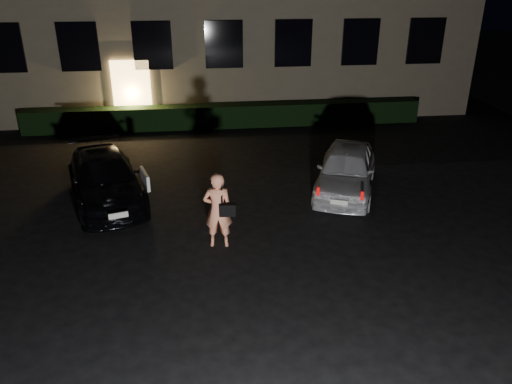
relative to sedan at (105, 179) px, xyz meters
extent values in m
plane|color=black|center=(3.56, -4.23, -0.60)|extent=(80.00, 80.00, 0.00)
cube|color=#FFC36C|center=(0.06, 6.71, 0.65)|extent=(1.40, 0.10, 2.50)
cube|color=black|center=(-4.24, 6.71, 2.40)|extent=(1.40, 0.10, 1.70)
cube|color=black|center=(-1.64, 6.71, 2.40)|extent=(1.40, 0.10, 1.70)
cube|color=black|center=(0.96, 6.71, 2.40)|extent=(1.40, 0.10, 1.70)
cube|color=black|center=(3.56, 6.71, 2.40)|extent=(1.40, 0.10, 1.70)
cube|color=black|center=(6.16, 6.71, 2.40)|extent=(1.40, 0.10, 1.70)
cube|color=black|center=(8.76, 6.71, 2.40)|extent=(1.40, 0.10, 1.70)
cube|color=black|center=(11.36, 6.71, 2.40)|extent=(1.40, 0.10, 1.70)
cube|color=black|center=(3.56, 6.27, -0.17)|extent=(15.00, 0.70, 0.85)
imported|color=black|center=(0.00, 0.00, 0.00)|extent=(2.74, 4.40, 1.19)
cube|color=white|center=(1.07, -0.47, 0.14)|extent=(0.31, 0.84, 0.40)
cube|color=silver|center=(0.59, -2.04, -0.08)|extent=(0.43, 0.16, 0.13)
imported|color=silver|center=(6.37, -0.20, 0.03)|extent=(2.70, 3.95, 1.25)
cube|color=red|center=(5.25, -1.64, 0.09)|extent=(0.09, 0.07, 0.21)
cube|color=red|center=(6.22, -2.02, 0.09)|extent=(0.09, 0.07, 0.21)
cube|color=silver|center=(5.72, -1.88, -0.12)|extent=(0.40, 0.19, 0.12)
imported|color=#FF976F|center=(2.79, -2.72, 0.26)|extent=(0.66, 0.46, 1.71)
cube|color=black|center=(2.99, -2.86, 0.32)|extent=(0.36, 0.18, 0.27)
cube|color=black|center=(2.88, -2.81, 0.71)|extent=(0.04, 0.06, 0.53)
camera|label=1|loc=(2.45, -12.31, 4.98)|focal=35.00mm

